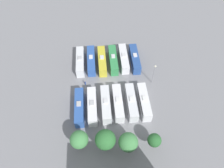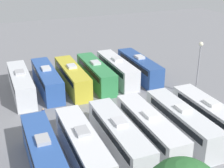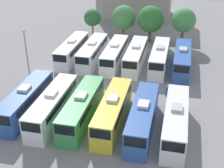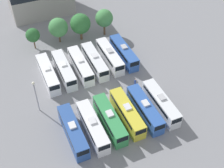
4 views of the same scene
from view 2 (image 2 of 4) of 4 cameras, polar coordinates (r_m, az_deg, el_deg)
The scene contains 15 objects.
ground_plane at distance 39.69m, azimuth -1.35°, elevation -4.94°, with size 118.90×118.90×0.00m, color gray.
bus_0 at distance 49.54m, azimuth 5.02°, elevation 3.12°, with size 2.53×11.42×3.61m.
bus_1 at distance 48.43m, azimuth 0.90°, elevation 2.73°, with size 2.53×11.42×3.61m.
bus_2 at distance 46.95m, azimuth -2.96°, elevation 2.03°, with size 2.53×11.42×3.61m.
bus_3 at distance 45.77m, azimuth -7.27°, elevation 1.29°, with size 2.53×11.42×3.61m.
bus_4 at distance 45.53m, azimuth -11.80°, elevation 0.86°, with size 2.53×11.42×3.61m.
bus_5 at distance 45.00m, azimuth -16.32°, elevation 0.11°, with size 2.53×11.42×3.61m.
bus_6 at distance 36.50m, azimuth 17.49°, elevation -5.61°, with size 2.53×11.42×3.61m.
bus_7 at distance 34.54m, azimuth 12.63°, elevation -6.77°, with size 2.53×11.42×3.61m.
bus_8 at distance 32.76m, azimuth 6.92°, elevation -8.11°, with size 2.53×11.42×3.61m.
bus_9 at distance 31.31m, azimuth 1.34°, elevation -9.54°, with size 2.53×11.42×3.61m.
bus_10 at distance 29.96m, azimuth -5.35°, elevation -11.32°, with size 2.53×11.42×3.61m.
bus_11 at distance 29.36m, azimuth -12.28°, elevation -12.64°, with size 2.53×11.42×3.61m.
worker_person at distance 38.03m, azimuth -12.41°, elevation -5.57°, with size 0.36×0.36×1.65m.
light_pole at distance 43.36m, azimuth 15.66°, elevation 4.25°, with size 0.60×0.60×7.77m.
Camera 2 is at (12.37, 32.74, 18.71)m, focal length 50.00 mm.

